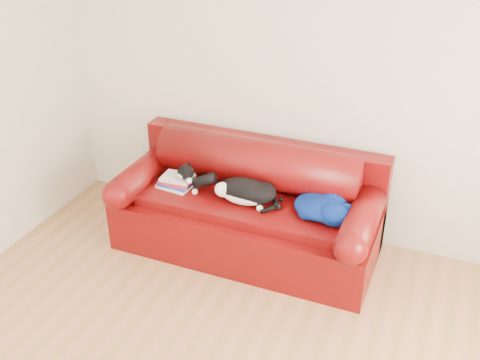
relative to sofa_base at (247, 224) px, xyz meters
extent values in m
cube|color=beige|center=(0.40, 0.51, 1.06)|extent=(4.50, 0.02, 2.60)
cube|color=#3C0207|center=(0.00, 0.01, -0.03)|extent=(2.10, 0.90, 0.42)
cube|color=#3C0207|center=(0.00, -0.04, 0.21)|extent=(1.66, 0.62, 0.10)
cylinder|color=black|center=(-0.93, -0.32, -0.21)|extent=(0.06, 0.06, 0.05)
cylinder|color=black|center=(0.93, -0.32, -0.21)|extent=(0.06, 0.06, 0.05)
cylinder|color=black|center=(-0.93, 0.34, -0.21)|extent=(0.06, 0.06, 0.05)
cylinder|color=black|center=(0.93, 0.34, -0.21)|extent=(0.06, 0.06, 0.05)
cube|color=#3C0207|center=(0.00, 0.37, 0.19)|extent=(2.10, 0.18, 0.85)
cylinder|color=#3C0207|center=(0.00, 0.26, 0.44)|extent=(1.70, 0.40, 0.40)
cylinder|color=#3C0207|center=(-0.93, 0.01, 0.30)|extent=(0.24, 0.88, 0.24)
sphere|color=#3C0207|center=(-0.93, -0.43, 0.30)|extent=(0.24, 0.24, 0.24)
cylinder|color=#3C0207|center=(0.93, 0.01, 0.30)|extent=(0.24, 0.88, 0.24)
sphere|color=#3C0207|center=(0.93, -0.43, 0.30)|extent=(0.24, 0.24, 0.24)
cube|color=white|center=(-0.59, -0.07, 0.28)|extent=(0.28, 0.23, 0.02)
cube|color=white|center=(-0.59, -0.07, 0.28)|extent=(0.27, 0.22, 0.02)
cube|color=#1C389C|center=(-0.59, -0.07, 0.30)|extent=(0.27, 0.21, 0.02)
cube|color=white|center=(-0.59, -0.07, 0.30)|extent=(0.26, 0.20, 0.02)
cube|color=red|center=(-0.59, -0.07, 0.33)|extent=(0.25, 0.20, 0.02)
cube|color=white|center=(-0.59, -0.07, 0.33)|extent=(0.24, 0.18, 0.02)
cube|color=silver|center=(-0.59, -0.07, 0.35)|extent=(0.26, 0.20, 0.02)
cube|color=white|center=(-0.59, -0.07, 0.35)|extent=(0.24, 0.19, 0.02)
ellipsoid|color=black|center=(0.02, -0.07, 0.36)|extent=(0.50, 0.32, 0.19)
ellipsoid|color=white|center=(0.01, -0.13, 0.32)|extent=(0.34, 0.19, 0.12)
ellipsoid|color=white|center=(-0.15, -0.13, 0.36)|extent=(0.15, 0.14, 0.12)
ellipsoid|color=black|center=(0.16, -0.04, 0.34)|extent=(0.22, 0.22, 0.16)
ellipsoid|color=black|center=(-0.27, -0.12, 0.42)|extent=(0.15, 0.14, 0.12)
ellipsoid|color=white|center=(-0.29, -0.16, 0.40)|extent=(0.07, 0.06, 0.05)
sphere|color=#BF7272|center=(-0.31, -0.17, 0.41)|extent=(0.02, 0.02, 0.02)
cone|color=black|center=(-0.25, -0.15, 0.47)|extent=(0.06, 0.05, 0.06)
cone|color=black|center=(-0.26, -0.09, 0.47)|extent=(0.06, 0.05, 0.06)
cylinder|color=black|center=(0.26, -0.05, 0.29)|extent=(0.12, 0.15, 0.04)
sphere|color=white|center=(-0.19, -0.16, 0.28)|extent=(0.04, 0.04, 0.04)
sphere|color=white|center=(0.17, -0.16, 0.28)|extent=(0.04, 0.04, 0.04)
ellipsoid|color=#021243|center=(0.61, -0.03, 0.33)|extent=(0.49, 0.46, 0.13)
ellipsoid|color=#021243|center=(0.73, -0.11, 0.34)|extent=(0.30, 0.27, 0.15)
ellipsoid|color=#021243|center=(0.53, 0.07, 0.31)|extent=(0.31, 0.34, 0.10)
ellipsoid|color=#021243|center=(0.68, 0.08, 0.34)|extent=(0.25, 0.21, 0.15)
ellipsoid|color=#021243|center=(0.54, -0.11, 0.31)|extent=(0.20, 0.21, 0.10)
ellipsoid|color=white|center=(0.65, -0.11, 0.35)|extent=(0.19, 0.11, 0.04)
camera|label=1|loc=(1.42, -3.58, 2.54)|focal=42.00mm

